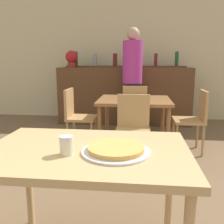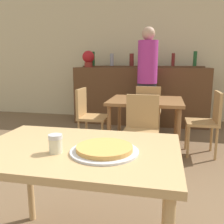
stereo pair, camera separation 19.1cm
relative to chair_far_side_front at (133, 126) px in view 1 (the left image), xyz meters
name	(u,v)px [view 1 (the left image)]	position (x,y,z in m)	size (l,w,h in m)	color
wall_back	(126,53)	(-0.23, 2.68, 0.90)	(8.00, 0.05, 2.80)	beige
dining_table_near	(87,162)	(-0.23, -1.49, 0.17)	(1.15, 0.77, 0.75)	tan
dining_table_far	(134,105)	(0.00, 0.59, 0.14)	(0.98, 0.84, 0.73)	brown
bar_counter	(124,96)	(-0.23, 2.18, 0.06)	(2.60, 0.56, 1.12)	brown
bar_back_shelf	(123,64)	(-0.27, 2.32, 0.68)	(2.39, 0.24, 0.31)	brown
chair_far_side_front	(133,126)	(0.00, 0.00, 0.00)	(0.40, 0.40, 0.85)	tan
chair_far_side_back	(135,107)	(0.00, 1.19, 0.00)	(0.40, 0.40, 0.85)	tan
chair_far_side_left	(77,114)	(-0.82, 0.59, 0.00)	(0.40, 0.40, 0.85)	tan
chair_far_side_right	(194,116)	(0.82, 0.59, 0.00)	(0.40, 0.40, 0.85)	tan
pizza_tray	(116,150)	(-0.06, -1.54, 0.27)	(0.37, 0.37, 0.04)	silver
cheese_shaker	(66,145)	(-0.31, -1.60, 0.30)	(0.08, 0.08, 0.10)	beige
person_standing	(132,76)	(-0.06, 1.60, 0.48)	(0.34, 0.34, 1.80)	#2D2D38
potted_plant	(72,58)	(-1.28, 2.13, 0.80)	(0.24, 0.24, 0.33)	maroon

